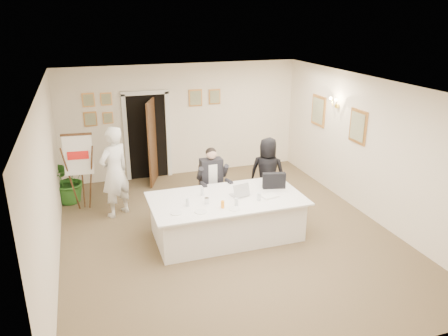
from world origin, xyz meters
TOP-DOWN VIEW (x-y plane):
  - floor at (0.00, 0.00)m, footprint 7.00×7.00m
  - ceiling at (0.00, 0.00)m, footprint 6.00×7.00m
  - wall_back at (0.00, 3.50)m, footprint 6.00×0.10m
  - wall_front at (0.00, -3.50)m, footprint 6.00×0.10m
  - wall_left at (-3.00, 0.00)m, footprint 0.10×7.00m
  - wall_right at (3.00, 0.00)m, footprint 0.10×7.00m
  - doorway at (-0.88, 3.32)m, footprint 1.14×0.86m
  - pictures_back_wall at (-0.80, 3.47)m, footprint 3.40×0.06m
  - pictures_right_wall at (2.97, 1.20)m, footprint 0.06×2.20m
  - wall_sconce at (2.90, 1.20)m, footprint 0.20×0.30m
  - conference_table at (-0.03, -0.09)m, footprint 2.79×1.48m
  - seated_man at (0.01, 0.95)m, footprint 0.62×0.66m
  - flip_chart at (-2.53, 1.97)m, footprint 0.58×0.39m
  - standing_man at (-1.88, 1.49)m, footprint 0.82×0.76m
  - standing_woman at (1.21, 0.90)m, footprint 0.89×0.82m
  - potted_palm at (-2.80, 2.50)m, footprint 1.25×1.21m
  - laptop at (0.23, -0.04)m, footprint 0.39×0.41m
  - laptop_bag at (0.98, 0.07)m, footprint 0.45×0.22m
  - paper_stack at (0.73, -0.29)m, footprint 0.33×0.26m
  - plate_left at (-1.05, -0.43)m, footprint 0.26×0.26m
  - plate_mid at (-0.64, -0.52)m, footprint 0.25×0.25m
  - plate_near at (-0.06, -0.59)m, footprint 0.23×0.23m
  - glass_a at (-0.79, -0.21)m, footprint 0.08×0.08m
  - glass_b at (0.02, -0.46)m, footprint 0.06×0.06m
  - glass_c at (0.48, -0.38)m, footprint 0.08×0.08m
  - glass_d at (-0.42, 0.16)m, footprint 0.07×0.07m
  - oj_glass at (-0.24, -0.48)m, footprint 0.07×0.07m
  - steel_jug at (-0.45, -0.22)m, footprint 0.10×0.10m

SIDE VIEW (x-z plane):
  - floor at x=0.00m, z-range 0.00..0.00m
  - conference_table at x=-0.03m, z-range 0.01..0.78m
  - potted_palm at x=-2.80m, z-range 0.00..1.06m
  - seated_man at x=0.01m, z-range 0.00..1.42m
  - flip_chart at x=-2.53m, z-range -0.06..1.58m
  - standing_woman at x=1.21m, z-range 0.00..1.53m
  - plate_left at x=-1.05m, z-range 0.78..0.79m
  - plate_mid at x=-0.64m, z-range 0.78..0.79m
  - plate_near at x=-0.06m, z-range 0.78..0.79m
  - paper_stack at x=0.73m, z-range 0.78..0.80m
  - steel_jug at x=-0.45m, z-range 0.78..0.89m
  - oj_glass at x=-0.24m, z-range 0.78..0.91m
  - glass_a at x=-0.79m, z-range 0.77..0.92m
  - glass_b at x=0.02m, z-range 0.77..0.92m
  - glass_c at x=0.48m, z-range 0.77..0.92m
  - glass_d at x=-0.42m, z-range 0.77..0.92m
  - laptop at x=0.23m, z-range 0.77..1.05m
  - laptop_bag at x=0.98m, z-range 0.77..1.08m
  - standing_man at x=-1.88m, z-range 0.00..1.88m
  - doorway at x=-0.88m, z-range -0.06..2.14m
  - wall_back at x=0.00m, z-range 0.00..2.80m
  - wall_front at x=0.00m, z-range 0.00..2.80m
  - wall_left at x=-3.00m, z-range 0.00..2.80m
  - wall_right at x=3.00m, z-range 0.00..2.80m
  - pictures_right_wall at x=2.97m, z-range 1.35..2.15m
  - pictures_back_wall at x=-0.80m, z-range 1.45..2.25m
  - wall_sconce at x=2.90m, z-range 1.98..2.22m
  - ceiling at x=0.00m, z-range 2.79..2.81m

